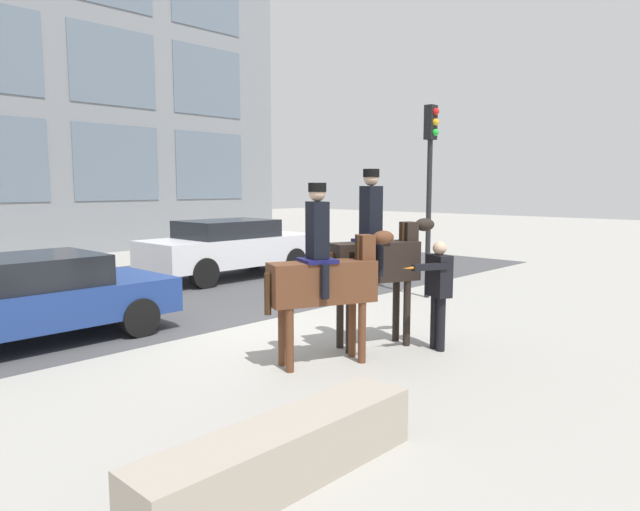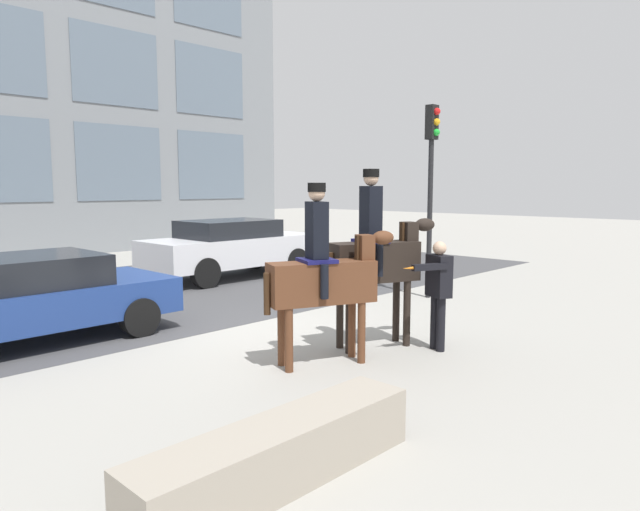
# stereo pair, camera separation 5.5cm
# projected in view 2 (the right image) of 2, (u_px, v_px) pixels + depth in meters

# --- Properties ---
(ground_plane) EXTENTS (80.00, 80.00, 0.00)m
(ground_plane) POSITION_uv_depth(u_px,v_px,m) (260.00, 330.00, 9.62)
(ground_plane) COLOR #9E9B93
(road_surface) EXTENTS (23.37, 8.50, 0.01)m
(road_surface) POSITION_uv_depth(u_px,v_px,m) (125.00, 294.00, 12.90)
(road_surface) COLOR #444447
(road_surface) RESTS_ON ground_plane
(mounted_horse_lead) EXTENTS (1.79, 1.03, 2.46)m
(mounted_horse_lead) POSITION_uv_depth(u_px,v_px,m) (324.00, 275.00, 7.67)
(mounted_horse_lead) COLOR #59331E
(mounted_horse_lead) RESTS_ON ground_plane
(mounted_horse_companion) EXTENTS (1.73, 0.95, 2.67)m
(mounted_horse_companion) POSITION_uv_depth(u_px,v_px,m) (376.00, 256.00, 8.49)
(mounted_horse_companion) COLOR black
(mounted_horse_companion) RESTS_ON ground_plane
(pedestrian_bystander) EXTENTS (0.91, 0.46, 1.62)m
(pedestrian_bystander) POSITION_uv_depth(u_px,v_px,m) (438.00, 287.00, 8.36)
(pedestrian_bystander) COLOR black
(pedestrian_bystander) RESTS_ON ground_plane
(street_car_near_lane) EXTENTS (4.05, 2.00, 1.36)m
(street_car_near_lane) POSITION_uv_depth(u_px,v_px,m) (35.00, 296.00, 8.86)
(street_car_near_lane) COLOR navy
(street_car_near_lane) RESTS_ON ground_plane
(street_car_far_lane) EXTENTS (4.78, 1.99, 1.54)m
(street_car_far_lane) POSITION_uv_depth(u_px,v_px,m) (232.00, 247.00, 15.18)
(street_car_far_lane) COLOR silver
(street_car_far_lane) RESTS_ON ground_plane
(traffic_light) EXTENTS (0.24, 0.29, 4.13)m
(traffic_light) POSITION_uv_depth(u_px,v_px,m) (431.00, 170.00, 12.17)
(traffic_light) COLOR black
(traffic_light) RESTS_ON ground_plane
(planter_ledge) EXTENTS (2.69, 0.56, 0.51)m
(planter_ledge) POSITION_uv_depth(u_px,v_px,m) (280.00, 453.00, 4.64)
(planter_ledge) COLOR #9E9384
(planter_ledge) RESTS_ON ground_plane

